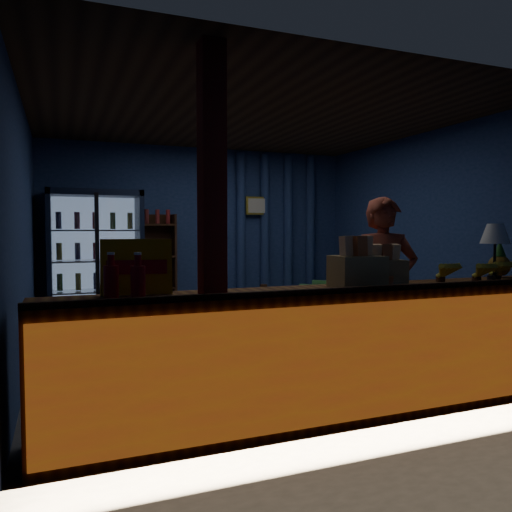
{
  "coord_description": "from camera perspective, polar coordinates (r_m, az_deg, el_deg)",
  "views": [
    {
      "loc": [
        -1.99,
        -5.07,
        1.38
      ],
      "look_at": [
        -0.07,
        -0.2,
        1.1
      ],
      "focal_mm": 35.0,
      "sensor_mm": 36.0,
      "label": 1
    }
  ],
  "objects": [
    {
      "name": "table_lamp",
      "position": [
        4.72,
        25.66,
        2.07
      ],
      "size": [
        0.24,
        0.24,
        0.48
      ],
      "color": "black",
      "rests_on": "counter"
    },
    {
      "name": "yellow_sign",
      "position": [
        3.37,
        -13.48,
        -1.22
      ],
      "size": [
        0.47,
        0.15,
        0.37
      ],
      "color": "#D8A00B",
      "rests_on": "counter"
    },
    {
      "name": "side_table",
      "position": [
        7.06,
        0.87,
        -6.12
      ],
      "size": [
        0.65,
        0.54,
        0.61
      ],
      "color": "#3A1E12",
      "rests_on": "ground"
    },
    {
      "name": "pastry_tray",
      "position": [
        3.93,
        13.19,
        -2.95
      ],
      "size": [
        0.46,
        0.46,
        0.08
      ],
      "color": "silver",
      "rests_on": "counter"
    },
    {
      "name": "shopkeeper",
      "position": [
        4.75,
        14.46,
        -3.59
      ],
      "size": [
        0.71,
        0.57,
        1.68
      ],
      "primitive_type": "imported",
      "rotation": [
        0.0,
        0.0,
        -0.32
      ],
      "color": "brown",
      "rests_on": "ground"
    },
    {
      "name": "counter",
      "position": [
        3.84,
        10.55,
        -10.63
      ],
      "size": [
        4.4,
        0.57,
        0.99
      ],
      "color": "brown",
      "rests_on": "ground"
    },
    {
      "name": "snack_box_centre",
      "position": [
        4.05,
        14.44,
        -1.56
      ],
      "size": [
        0.34,
        0.3,
        0.32
      ],
      "color": "#A0814D",
      "rests_on": "counter"
    },
    {
      "name": "pineapple",
      "position": [
        4.98,
        26.06,
        -0.64
      ],
      "size": [
        0.19,
        0.19,
        0.33
      ],
      "color": "olive",
      "rests_on": "counter"
    },
    {
      "name": "ground",
      "position": [
        5.62,
        -0.08,
        -11.2
      ],
      "size": [
        4.6,
        4.6,
        0.0
      ],
      "primitive_type": "plane",
      "color": "#515154",
      "rests_on": "ground"
    },
    {
      "name": "bottle_shelf",
      "position": [
        7.27,
        -11.22,
        -1.66
      ],
      "size": [
        0.5,
        0.28,
        1.6
      ],
      "color": "#3A1E12",
      "rests_on": "ground"
    },
    {
      "name": "curtain_folds",
      "position": [
        7.8,
        1.02,
        2.43
      ],
      "size": [
        1.74,
        0.14,
        2.5
      ],
      "color": "navy",
      "rests_on": "room_walls"
    },
    {
      "name": "green_chair",
      "position": [
        7.5,
        8.08,
        -5.21
      ],
      "size": [
        0.95,
        0.95,
        0.62
      ],
      "primitive_type": "imported",
      "rotation": [
        0.0,
        0.0,
        3.91
      ],
      "color": "#57AB55",
      "rests_on": "ground"
    },
    {
      "name": "beverage_cooler",
      "position": [
        7.02,
        -17.87,
        -0.77
      ],
      "size": [
        1.2,
        0.62,
        1.9
      ],
      "color": "black",
      "rests_on": "ground"
    },
    {
      "name": "soda_bottles",
      "position": [
        3.15,
        -14.79,
        -2.74
      ],
      "size": [
        0.24,
        0.17,
        0.29
      ],
      "color": "#AA0B13",
      "rests_on": "counter"
    },
    {
      "name": "room_walls",
      "position": [
        5.45,
        -0.09,
        5.01
      ],
      "size": [
        4.6,
        4.6,
        4.6
      ],
      "color": "navy",
      "rests_on": "ground"
    },
    {
      "name": "banana_bunches",
      "position": [
        4.53,
        23.7,
        -1.52
      ],
      "size": [
        0.83,
        0.31,
        0.18
      ],
      "color": "yellow",
      "rests_on": "counter"
    },
    {
      "name": "snack_box_left",
      "position": [
        3.81,
        11.47,
        -1.45
      ],
      "size": [
        0.38,
        0.32,
        0.38
      ],
      "color": "#A0814D",
      "rests_on": "counter"
    },
    {
      "name": "support_post",
      "position": [
        3.31,
        -5.03,
        1.64
      ],
      "size": [
        0.16,
        0.16,
        2.6
      ],
      "primitive_type": "cube",
      "color": "maroon",
      "rests_on": "ground"
    },
    {
      "name": "framed_picture",
      "position": [
        7.72,
        0.12,
        5.77
      ],
      "size": [
        0.36,
        0.04,
        0.28
      ],
      "color": "yellow",
      "rests_on": "room_walls"
    }
  ]
}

